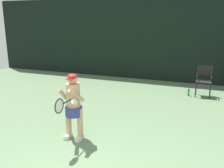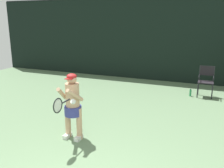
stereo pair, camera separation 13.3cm
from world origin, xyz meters
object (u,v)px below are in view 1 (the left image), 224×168
object	(u,v)px
tennis_player	(73,104)
tennis_racket	(60,106)
umpire_chair	(204,79)
water_bottle	(188,92)

from	to	relation	value
tennis_player	tennis_racket	distance (m)	0.63
tennis_racket	umpire_chair	bearing A→B (deg)	77.76
umpire_chair	tennis_player	world-z (taller)	tennis_player
umpire_chair	tennis_racket	distance (m)	5.83
umpire_chair	tennis_racket	bearing A→B (deg)	-116.84
umpire_chair	tennis_racket	world-z (taller)	tennis_racket
umpire_chair	water_bottle	size ratio (longest dim) A/B	4.08
water_bottle	tennis_racket	distance (m)	5.53
umpire_chair	tennis_racket	xyz separation A→B (m)	(-2.63, -5.19, 0.39)
water_bottle	tennis_player	size ratio (longest dim) A/B	0.17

